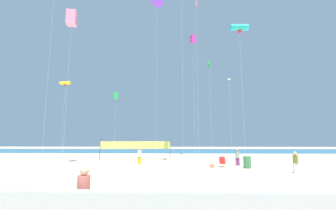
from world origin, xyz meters
The scene contains 20 objects.
ground_plane centered at (0.00, 0.00, 0.00)m, with size 120.00×120.00×0.00m, color beige.
ocean_band centered at (0.00, 33.68, 0.00)m, with size 120.00×20.00×0.01m, color teal.
mother_figure centered at (-0.90, -10.15, 0.87)m, with size 0.37×0.37×1.62m.
toddler_figure centered at (-0.53, -10.29, 0.41)m, with size 0.18×0.18×0.77m.
beachgoer_sage_shirt centered at (7.59, 5.20, 0.82)m, with size 0.35×0.35×1.54m.
beachgoer_olive_shirt centered at (10.58, 0.48, 0.82)m, with size 0.35×0.35×1.53m.
beachgoer_white_shirt centered at (-1.73, 5.81, 0.87)m, with size 0.37×0.37×1.64m.
folding_beach_chair centered at (5.94, 3.92, 0.47)m, with size 0.52×0.65×0.89m.
trash_barrel centered at (7.86, 3.13, 0.50)m, with size 0.63×0.63×0.99m, color #3F7F4C.
volleyball_net centered at (-2.99, 10.99, 1.64)m, with size 8.26×1.73×2.40m.
beach_handbag centered at (4.95, 3.43, 0.15)m, with size 0.38×0.19×0.30m, color #EA7260.
kite_green_box centered at (-7.08, 16.45, 8.88)m, with size 0.77×0.77×9.40m.
kite_violet_delta centered at (-0.34, 8.38, 18.63)m, with size 1.49×0.79×19.43m.
kite_pink_box centered at (-8.47, 4.02, 14.35)m, with size 1.07×1.07×15.10m.
kite_yellow_tube centered at (-13.59, 13.89, 10.17)m, with size 1.57×0.61×10.44m.
kite_magenta_box centered at (4.55, 16.82, 17.68)m, with size 0.90×0.90×18.29m.
kite_green_delta centered at (6.50, 13.90, 12.70)m, with size 0.58×1.03×13.24m.
kite_pink_delta centered at (4.51, 10.69, 19.82)m, with size 0.42×1.06×20.42m.
kite_cyan_tube centered at (8.22, 4.79, 13.43)m, with size 1.76×0.71×13.79m.
kite_white_diamond centered at (9.74, 16.52, 10.59)m, with size 0.38×0.38×11.40m.
Camera 1 is at (1.86, -17.22, 2.41)m, focal length 24.85 mm.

